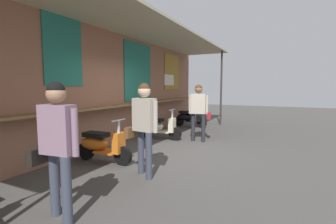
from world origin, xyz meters
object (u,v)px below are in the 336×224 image
at_px(shopper_with_handbag, 199,107).
at_px(scooter_black, 188,117).
at_px(scooter_orange, 101,144).
at_px(shopper_passing, 144,120).
at_px(scooter_cream, 158,127).
at_px(shopper_browsing, 57,137).

bearing_deg(shopper_with_handbag, scooter_black, 14.39).
distance_m(scooter_orange, scooter_black, 5.36).
height_order(scooter_orange, shopper_passing, shopper_passing).
bearing_deg(shopper_passing, shopper_with_handbag, -170.76).
relative_size(scooter_orange, scooter_cream, 1.00).
height_order(scooter_black, shopper_with_handbag, shopper_with_handbag).
relative_size(scooter_cream, shopper_with_handbag, 0.82).
bearing_deg(scooter_black, scooter_cream, -88.90).
bearing_deg(scooter_orange, scooter_black, 88.41).
bearing_deg(shopper_passing, shopper_browsing, 4.08).
bearing_deg(shopper_browsing, scooter_cream, -172.71).
bearing_deg(scooter_orange, shopper_passing, -15.46).
height_order(scooter_black, shopper_passing, shopper_passing).
distance_m(scooter_black, shopper_passing, 5.87).
distance_m(scooter_black, shopper_browsing, 7.57).
bearing_deg(shopper_with_handbag, shopper_browsing, 165.73).
xyz_separation_m(scooter_orange, shopper_with_handbag, (2.88, -1.29, 0.67)).
relative_size(scooter_orange, scooter_black, 1.00).
bearing_deg(scooter_black, shopper_with_handbag, -61.48).
relative_size(scooter_black, shopper_passing, 0.82).
bearing_deg(shopper_with_handbag, scooter_cream, 86.04).
distance_m(scooter_cream, shopper_with_handbag, 1.46).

